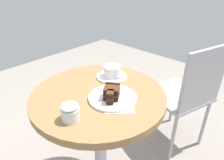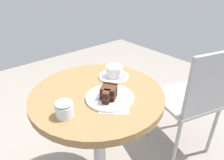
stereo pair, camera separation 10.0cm
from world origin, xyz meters
name	(u,v)px [view 1 (the left image)]	position (x,y,z in m)	size (l,w,h in m)	color
cafe_table	(99,113)	(0.00, 0.00, 0.57)	(0.66, 0.66, 0.69)	olive
saucer	(112,76)	(-0.06, 0.16, 0.70)	(0.17, 0.17, 0.01)	white
coffee_cup	(112,71)	(-0.06, 0.16, 0.73)	(0.12, 0.09, 0.06)	white
teaspoon	(117,78)	(-0.02, 0.16, 0.71)	(0.04, 0.09, 0.00)	#B7B7BC
cake_plate	(113,97)	(0.08, 0.01, 0.70)	(0.22, 0.22, 0.01)	white
cake_slice	(112,93)	(0.09, 0.00, 0.74)	(0.09, 0.10, 0.06)	black
fork	(109,91)	(0.04, 0.03, 0.71)	(0.06, 0.13, 0.00)	#B7B7BC
napkin	(119,104)	(0.14, 0.00, 0.70)	(0.18, 0.18, 0.00)	beige
cafe_chair	(188,91)	(0.20, 0.64, 0.50)	(0.47, 0.47, 0.84)	#9E9EA3
sugar_pot	(70,112)	(0.06, -0.21, 0.73)	(0.07, 0.07, 0.07)	silver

